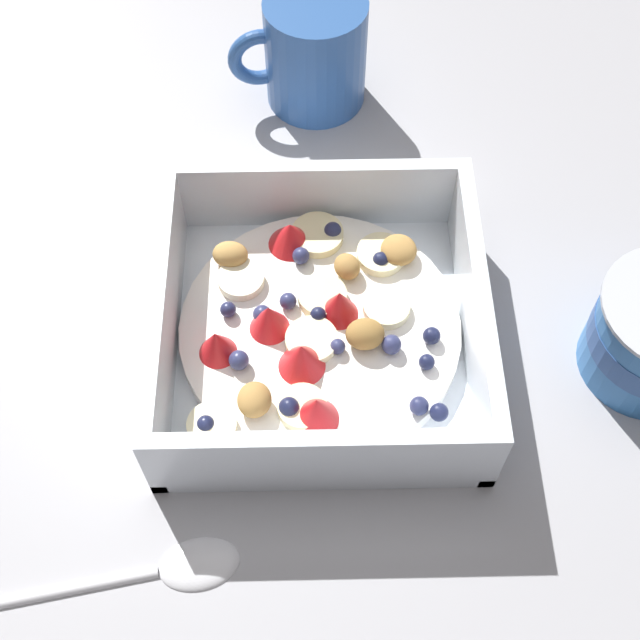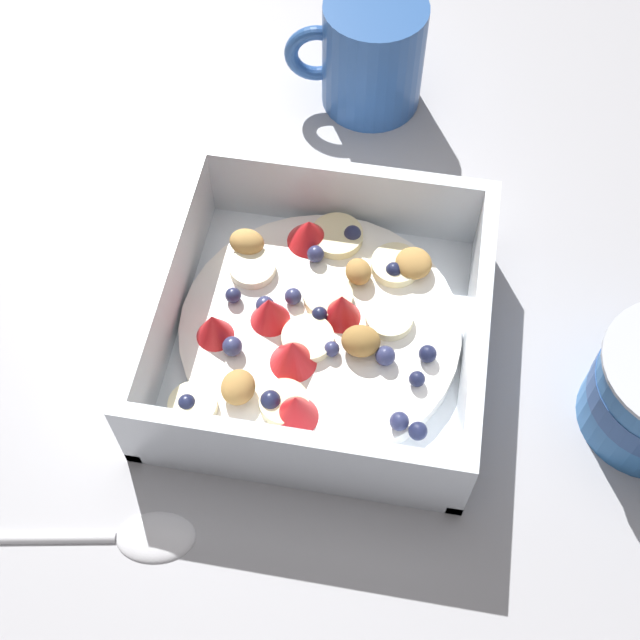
{
  "view_description": "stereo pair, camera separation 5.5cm",
  "coord_description": "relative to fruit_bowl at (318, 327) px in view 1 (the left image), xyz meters",
  "views": [
    {
      "loc": [
        0.27,
        0.01,
        0.5
      ],
      "look_at": [
        -0.02,
        0.01,
        0.03
      ],
      "focal_mm": 47.94,
      "sensor_mm": 36.0,
      "label": 1
    },
    {
      "loc": [
        0.27,
        0.06,
        0.5
      ],
      "look_at": [
        -0.02,
        0.01,
        0.03
      ],
      "focal_mm": 47.94,
      "sensor_mm": 36.0,
      "label": 2
    }
  ],
  "objects": [
    {
      "name": "coffee_mug",
      "position": [
        -0.24,
        0.0,
        0.02
      ],
      "size": [
        0.08,
        0.11,
        0.09
      ],
      "color": "#2D5699",
      "rests_on": "ground"
    },
    {
      "name": "spoon",
      "position": [
        0.15,
        -0.1,
        -0.02
      ],
      "size": [
        0.05,
        0.17,
        0.01
      ],
      "color": "silver",
      "rests_on": "ground"
    },
    {
      "name": "fruit_bowl",
      "position": [
        0.0,
        0.0,
        0.0
      ],
      "size": [
        0.21,
        0.21,
        0.07
      ],
      "color": "white",
      "rests_on": "ground"
    },
    {
      "name": "ground_plane",
      "position": [
        0.02,
        -0.01,
        -0.02
      ],
      "size": [
        2.4,
        2.4,
        0.0
      ],
      "primitive_type": "plane",
      "color": "#9E9EA3"
    }
  ]
}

